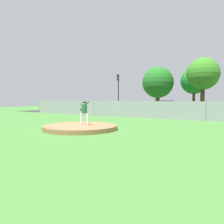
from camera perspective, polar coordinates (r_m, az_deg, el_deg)
The scene contains 15 objects.
ground_plane at distance 19.40m, azimuth 3.11°, elevation -2.40°, with size 80.00×80.00×0.00m, color #427A33.
asphalt_strip at distance 27.19m, azimuth 11.48°, elevation -0.80°, with size 44.00×7.00×0.01m, color #2B2B2D.
pitchers_mound at distance 14.39m, azimuth -8.11°, elevation -3.92°, with size 4.71×4.71×0.27m, color olive.
pitcher_youth at distance 14.30m, azimuth -7.11°, elevation 0.35°, with size 0.83×0.32×1.58m.
baseball at distance 15.39m, azimuth -4.22°, elevation -2.78°, with size 0.07×0.07×0.07m, color white.
chainlink_fence at distance 22.95m, azimuth 7.77°, elevation 0.64°, with size 30.46×0.07×1.84m.
parked_car_burgundy at distance 29.64m, azimuth 1.67°, elevation 1.09°, with size 2.03×4.86×1.57m.
parked_car_charcoal at distance 27.27m, azimuth 13.25°, elevation 0.94°, with size 2.02×4.29×1.76m.
parked_car_slate at distance 32.76m, azimuth -7.05°, elevation 1.30°, with size 2.02×4.17×1.62m.
parked_car_silver at distance 25.58m, azimuth 20.18°, elevation 0.54°, with size 1.84×4.38×1.62m.
parked_car_red at distance 25.60m, azimuth 26.75°, elevation 0.40°, with size 2.05×4.25×1.65m.
traffic_light_near at distance 34.57m, azimuth 1.59°, elevation 6.51°, with size 0.28×0.46×5.70m.
tree_tall_centre at distance 34.85m, azimuth 11.67°, elevation 7.40°, with size 4.74×4.74×6.83m.
tree_leaning_west at distance 36.41m, azimuth 20.30°, elevation 7.45°, with size 3.99×3.99×6.69m.
tree_broad_left at distance 32.85m, azimuth 22.31°, elevation 9.00°, with size 4.35×4.35×7.53m.
Camera 1 is at (8.98, -11.09, 1.96)m, focal length 35.66 mm.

